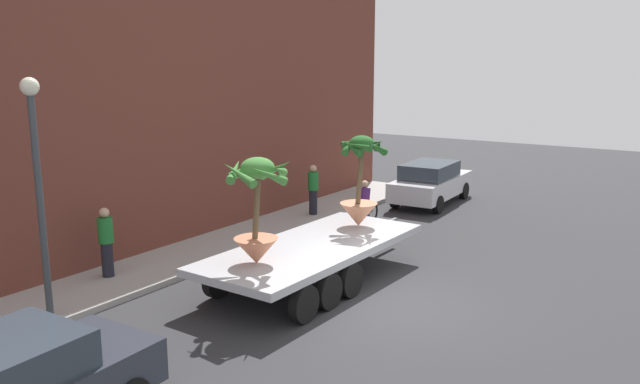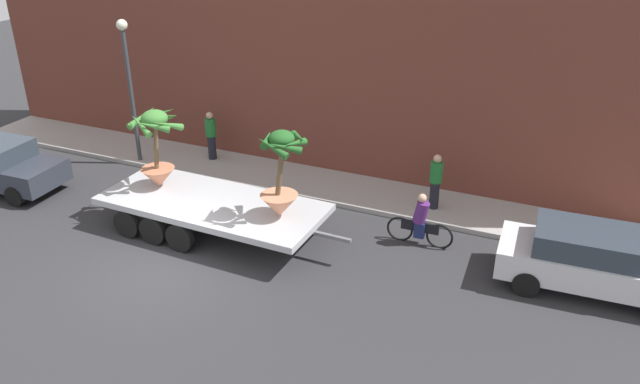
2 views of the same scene
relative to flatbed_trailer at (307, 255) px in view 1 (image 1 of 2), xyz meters
name	(u,v)px [view 1 (image 1 of 2)]	position (x,y,z in m)	size (l,w,h in m)	color
ground_plane	(393,304)	(0.13, -2.22, -0.78)	(60.00, 60.00, 0.00)	#2D2D30
sidewalk	(194,255)	(0.13, 3.88, -0.71)	(24.00, 2.20, 0.15)	#A39E99
building_facade	(144,107)	(0.13, 5.58, 3.27)	(24.00, 1.20, 8.11)	brown
flatbed_trailer	(307,255)	(0.00, 0.00, 0.00)	(7.34, 2.76, 0.98)	#B7BABF
potted_palm_rear	(257,212)	(-1.60, 0.19, 1.33)	(1.42, 1.49, 2.31)	#C17251
potted_palm_middle	(360,187)	(2.40, -0.04, 1.25)	(1.33, 1.40, 2.41)	tan
cyclist	(364,206)	(5.69, 1.70, -0.11)	(1.84, 0.35, 1.54)	black
parked_car	(431,182)	(9.99, 1.28, 0.05)	(4.48, 2.02, 1.58)	silver
pedestrian_near_gate	(106,241)	(-2.47, 4.18, 0.26)	(0.36, 0.36, 1.71)	black
pedestrian_far_left	(313,189)	(5.58, 3.65, 0.26)	(0.36, 0.36, 1.71)	black
street_lamp	(37,168)	(-4.75, 3.08, 2.45)	(0.36, 0.36, 4.83)	#383D42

